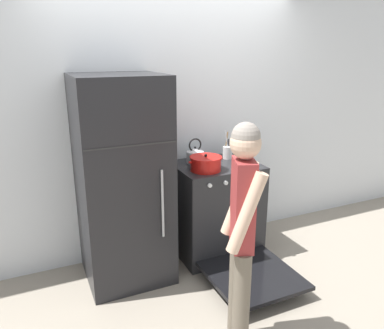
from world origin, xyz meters
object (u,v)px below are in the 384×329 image
at_px(stove_range, 217,211).
at_px(tea_kettle, 195,155).
at_px(refrigerator, 123,181).
at_px(person, 242,229).
at_px(utensil_jar, 227,152).
at_px(dutch_oven_pot, 206,163).

relative_size(stove_range, tea_kettle, 5.64).
bearing_deg(refrigerator, person, -69.39).
distance_m(refrigerator, tea_kettle, 0.78).
height_order(tea_kettle, utensil_jar, utensil_jar).
xyz_separation_m(tea_kettle, person, (-0.31, -1.35, -0.10)).
xyz_separation_m(dutch_oven_pot, utensil_jar, (0.37, 0.26, 0.00)).
height_order(refrigerator, utensil_jar, refrigerator).
relative_size(tea_kettle, person, 0.16).
bearing_deg(utensil_jar, refrigerator, -171.51).
height_order(stove_range, utensil_jar, utensil_jar).
distance_m(dutch_oven_pot, tea_kettle, 0.25).
distance_m(stove_range, tea_kettle, 0.59).
bearing_deg(tea_kettle, dutch_oven_pot, -93.06).
bearing_deg(refrigerator, tea_kettle, 11.92).
bearing_deg(utensil_jar, person, -116.14).
xyz_separation_m(stove_range, tea_kettle, (-0.16, 0.17, 0.54)).
xyz_separation_m(refrigerator, stove_range, (0.92, -0.01, -0.44)).
xyz_separation_m(refrigerator, dutch_oven_pot, (0.74, -0.09, 0.09)).
relative_size(dutch_oven_pot, person, 0.21).
distance_m(stove_range, person, 1.35).
xyz_separation_m(refrigerator, utensil_jar, (1.12, 0.17, 0.10)).
bearing_deg(person, refrigerator, 41.60).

